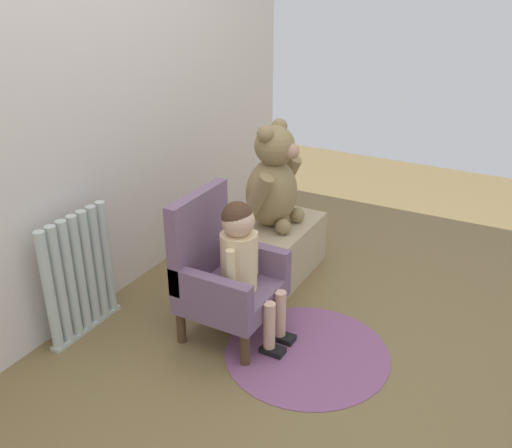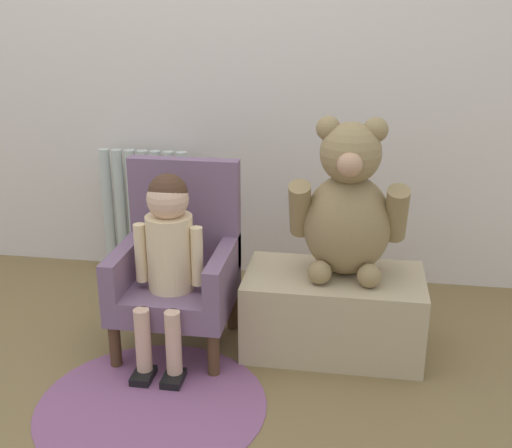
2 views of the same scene
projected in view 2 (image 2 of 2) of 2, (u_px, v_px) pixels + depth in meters
ground_plane at (135, 401)px, 2.16m from camera, size 6.00×6.00×0.00m
back_wall at (205, 16)px, 2.82m from camera, size 3.80×0.05×2.40m
radiator at (146, 214)px, 3.05m from camera, size 0.43×0.05×0.61m
child_armchair at (178, 265)px, 2.44m from camera, size 0.43×0.41×0.70m
child_figure at (168, 243)px, 2.29m from camera, size 0.25×0.35×0.70m
low_bench at (333, 312)px, 2.43m from camera, size 0.66×0.37×0.30m
large_teddy_bear at (348, 208)px, 2.31m from camera, size 0.43×0.30×0.59m
floor_rug at (152, 404)px, 2.13m from camera, size 0.77×0.77×0.01m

